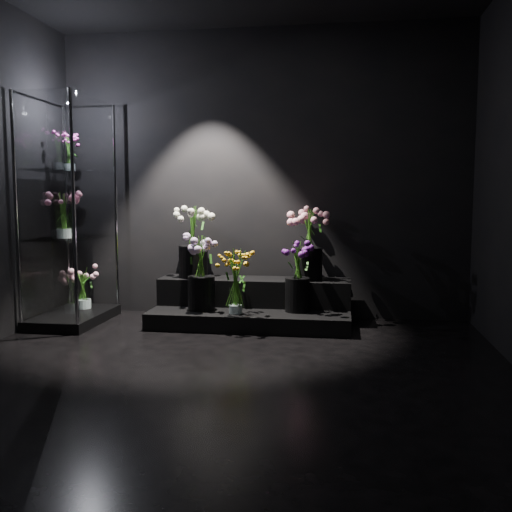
# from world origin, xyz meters

# --- Properties ---
(floor) EXTENTS (4.00, 4.00, 0.00)m
(floor) POSITION_xyz_m (0.00, 0.00, 0.00)
(floor) COLOR black
(floor) RESTS_ON ground
(wall_back) EXTENTS (4.00, 0.00, 4.00)m
(wall_back) POSITION_xyz_m (0.00, 2.00, 1.40)
(wall_back) COLOR black
(wall_back) RESTS_ON floor
(wall_front) EXTENTS (4.00, 0.00, 4.00)m
(wall_front) POSITION_xyz_m (0.00, -2.00, 1.40)
(wall_front) COLOR black
(wall_front) RESTS_ON floor
(display_riser) EXTENTS (1.82, 0.81, 0.40)m
(display_riser) POSITION_xyz_m (-0.02, 1.64, 0.17)
(display_riser) COLOR black
(display_riser) RESTS_ON floor
(display_case) EXTENTS (0.57, 0.94, 2.07)m
(display_case) POSITION_xyz_m (-1.70, 1.39, 1.04)
(display_case) COLOR black
(display_case) RESTS_ON floor
(bouquet_orange_bells) EXTENTS (0.28, 0.28, 0.57)m
(bouquet_orange_bells) POSITION_xyz_m (-0.12, 1.30, 0.45)
(bouquet_orange_bells) COLOR white
(bouquet_orange_bells) RESTS_ON display_riser
(bouquet_lilac) EXTENTS (0.38, 0.38, 0.67)m
(bouquet_lilac) POSITION_xyz_m (-0.47, 1.42, 0.53)
(bouquet_lilac) COLOR black
(bouquet_lilac) RESTS_ON display_riser
(bouquet_purple) EXTENTS (0.39, 0.39, 0.64)m
(bouquet_purple) POSITION_xyz_m (0.41, 1.48, 0.51)
(bouquet_purple) COLOR black
(bouquet_purple) RESTS_ON display_riser
(bouquet_cream_roses) EXTENTS (0.46, 0.46, 0.68)m
(bouquet_cream_roses) POSITION_xyz_m (-0.62, 1.74, 0.78)
(bouquet_cream_roses) COLOR black
(bouquet_cream_roses) RESTS_ON display_riser
(bouquet_pink_roses) EXTENTS (0.48, 0.48, 0.65)m
(bouquet_pink_roses) POSITION_xyz_m (0.49, 1.75, 0.78)
(bouquet_pink_roses) COLOR black
(bouquet_pink_roses) RESTS_ON display_riser
(bouquet_case_pink) EXTENTS (0.35, 0.35, 0.41)m
(bouquet_case_pink) POSITION_xyz_m (-1.68, 1.23, 1.03)
(bouquet_case_pink) COLOR white
(bouquet_case_pink) RESTS_ON display_case
(bouquet_case_magenta) EXTENTS (0.27, 0.27, 0.35)m
(bouquet_case_magenta) POSITION_xyz_m (-1.76, 1.53, 1.61)
(bouquet_case_magenta) COLOR white
(bouquet_case_magenta) RESTS_ON display_case
(bouquet_case_base_pink) EXTENTS (0.33, 0.33, 0.42)m
(bouquet_case_base_pink) POSITION_xyz_m (-1.69, 1.58, 0.32)
(bouquet_case_base_pink) COLOR white
(bouquet_case_base_pink) RESTS_ON display_case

